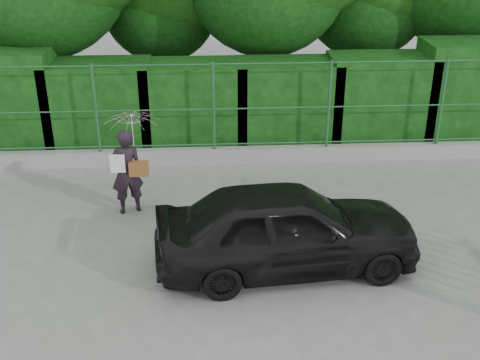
{
  "coord_description": "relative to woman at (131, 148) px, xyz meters",
  "views": [
    {
      "loc": [
        0.27,
        -6.84,
        4.96
      ],
      "look_at": [
        0.74,
        1.3,
        1.1
      ],
      "focal_mm": 45.0,
      "sensor_mm": 36.0,
      "label": 1
    }
  ],
  "objects": [
    {
      "name": "ground",
      "position": [
        1.01,
        -2.5,
        -1.18
      ],
      "size": [
        80.0,
        80.0,
        0.0
      ],
      "primitive_type": "plane",
      "color": "gray"
    },
    {
      "name": "kerb",
      "position": [
        1.01,
        2.0,
        -1.03
      ],
      "size": [
        14.0,
        0.25,
        0.3
      ],
      "primitive_type": "cube",
      "color": "#9E9E99",
      "rests_on": "ground"
    },
    {
      "name": "fence",
      "position": [
        1.23,
        2.0,
        0.02
      ],
      "size": [
        14.13,
        0.06,
        1.8
      ],
      "color": "#23582F",
      "rests_on": "kerb"
    },
    {
      "name": "hedge",
      "position": [
        1.05,
        3.0,
        -0.19
      ],
      "size": [
        14.2,
        1.2,
        2.2
      ],
      "color": "black",
      "rests_on": "ground"
    },
    {
      "name": "woman",
      "position": [
        0.0,
        0.0,
        0.0
      ],
      "size": [
        0.92,
        0.92,
        1.78
      ],
      "color": "black",
      "rests_on": "ground"
    },
    {
      "name": "car",
      "position": [
        2.38,
        -1.88,
        -0.53
      ],
      "size": [
        3.92,
        1.88,
        1.29
      ],
      "primitive_type": "imported",
      "rotation": [
        0.0,
        0.0,
        1.67
      ],
      "color": "black",
      "rests_on": "ground"
    }
  ]
}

